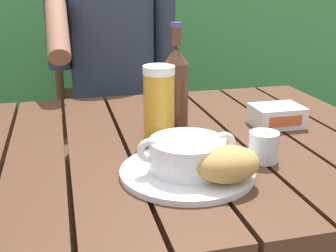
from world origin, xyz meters
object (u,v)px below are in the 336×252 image
(chair_near_diner, at_px, (112,130))
(table_knife, at_px, (241,151))
(person_eating, at_px, (114,80))
(beer_bottle, at_px, (176,86))
(serving_plate, at_px, (187,172))
(soup_bowl, at_px, (187,154))
(water_glass_small, at_px, (263,147))
(beer_glass, at_px, (159,103))
(bread_roll, at_px, (228,164))
(butter_tub, at_px, (277,116))

(chair_near_diner, relative_size, table_knife, 6.11)
(chair_near_diner, bearing_deg, table_knife, -80.10)
(person_eating, xyz_separation_m, beer_bottle, (0.08, -0.60, 0.11))
(serving_plate, bearing_deg, beer_bottle, 79.39)
(serving_plate, xyz_separation_m, beer_bottle, (0.05, 0.28, 0.11))
(soup_bowl, relative_size, beer_bottle, 0.74)
(water_glass_small, bearing_deg, person_eating, 103.60)
(beer_bottle, height_order, table_knife, beer_bottle)
(beer_glass, relative_size, beer_bottle, 0.66)
(chair_near_diner, relative_size, serving_plate, 3.52)
(serving_plate, xyz_separation_m, soup_bowl, (-0.00, -0.00, 0.04))
(beer_bottle, bearing_deg, soup_bowl, -100.61)
(soup_bowl, bearing_deg, water_glass_small, 8.79)
(beer_glass, relative_size, water_glass_small, 2.77)
(table_knife, bearing_deg, soup_bowl, -152.30)
(chair_near_diner, distance_m, table_knife, 1.05)
(chair_near_diner, height_order, serving_plate, chair_near_diner)
(water_glass_small, bearing_deg, beer_glass, 133.51)
(person_eating, bearing_deg, bread_roll, -84.73)
(soup_bowl, bearing_deg, beer_glass, 91.52)
(person_eating, xyz_separation_m, serving_plate, (0.03, -0.88, 0.01))
(serving_plate, relative_size, butter_tub, 2.07)
(water_glass_small, relative_size, table_knife, 0.42)
(butter_tub, bearing_deg, water_glass_small, -123.78)
(water_glass_small, xyz_separation_m, table_knife, (-0.03, 0.05, -0.03))
(soup_bowl, distance_m, beer_bottle, 0.29)
(soup_bowl, distance_m, beer_glass, 0.22)
(person_eating, distance_m, soup_bowl, 0.88)
(soup_bowl, distance_m, water_glass_small, 0.18)
(chair_near_diner, height_order, butter_tub, chair_near_diner)
(bread_roll, height_order, beer_bottle, beer_bottle)
(bread_roll, distance_m, table_knife, 0.17)
(table_knife, bearing_deg, serving_plate, -152.30)
(soup_bowl, xyz_separation_m, water_glass_small, (0.18, 0.03, -0.01))
(person_eating, bearing_deg, serving_plate, -88.07)
(beer_bottle, distance_m, water_glass_small, 0.29)
(serving_plate, bearing_deg, water_glass_small, 8.79)
(serving_plate, distance_m, butter_tub, 0.39)
(soup_bowl, bearing_deg, person_eating, 91.93)
(beer_glass, bearing_deg, soup_bowl, -88.48)
(table_knife, bearing_deg, beer_glass, 137.16)
(water_glass_small, bearing_deg, chair_near_diner, 100.98)
(serving_plate, xyz_separation_m, table_knife, (0.15, 0.08, -0.00))
(person_eating, relative_size, butter_tub, 9.71)
(soup_bowl, bearing_deg, chair_near_diner, 91.43)
(serving_plate, relative_size, bread_roll, 1.97)
(person_eating, relative_size, water_glass_small, 19.58)
(butter_tub, bearing_deg, beer_bottle, 170.08)
(serving_plate, bearing_deg, soup_bowl, -97.13)
(person_eating, height_order, table_knife, person_eating)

